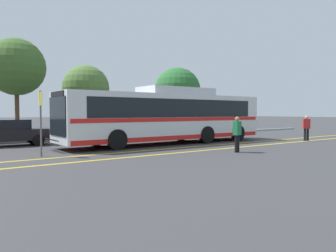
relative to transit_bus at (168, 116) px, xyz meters
name	(u,v)px	position (x,y,z in m)	size (l,w,h in m)	color
ground_plane	(183,142)	(1.15, 0.08, -1.62)	(220.00, 220.00, 0.00)	#38383A
lane_strip_0	(193,147)	(-0.02, -2.20, -1.62)	(0.20, 32.64, 0.01)	gold
lane_strip_1	(213,150)	(-0.02, -3.77, -1.62)	(0.20, 32.64, 0.01)	gold
curb_strip	(125,137)	(-0.02, 5.25, -1.55)	(40.64, 0.36, 0.15)	#99999E
transit_bus	(168,116)	(0.00, 0.00, 0.00)	(12.97, 2.80, 3.24)	silver
parked_car_1	(9,133)	(-7.71, 3.87, -0.91)	(4.31, 1.84, 1.42)	black
parked_car_2	(111,129)	(-1.96, 3.49, -0.88)	(4.36, 1.98, 1.49)	#335B33
parked_car_3	(176,126)	(3.35, 3.69, -0.84)	(4.65, 2.04, 1.58)	silver
pedestrian_0	(306,127)	(8.19, -3.64, -0.72)	(0.46, 0.44, 1.60)	black
pedestrian_1	(237,132)	(0.09, -5.17, -0.71)	(0.46, 0.32, 1.61)	black
bus_stop_sign	(41,115)	(-7.48, -1.52, 0.07)	(0.07, 0.40, 2.69)	#59595E
tree_0	(177,91)	(8.19, 9.79, 2.25)	(4.45, 4.45, 6.10)	#513823
tree_1	(86,88)	(-1.05, 9.74, 2.08)	(3.69, 3.69, 5.56)	#513823
tree_2	(16,67)	(-6.44, 8.29, 3.18)	(3.77, 3.77, 6.70)	#513823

